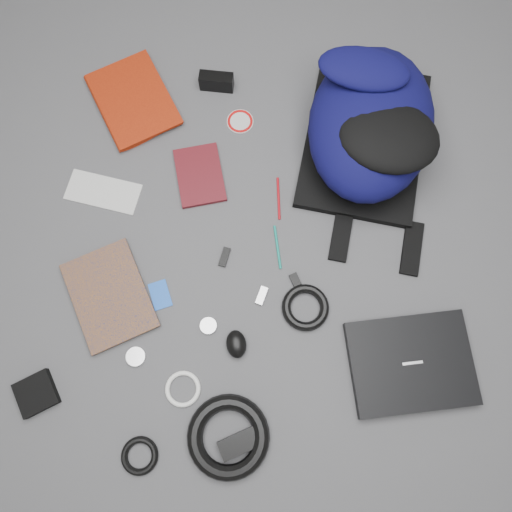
{
  "coord_description": "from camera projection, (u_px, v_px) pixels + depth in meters",
  "views": [
    {
      "loc": [
        -0.02,
        -0.35,
        1.31
      ],
      "look_at": [
        0.0,
        0.0,
        0.02
      ],
      "focal_mm": 35.0,
      "sensor_mm": 36.0,
      "label": 1
    }
  ],
  "objects": [
    {
      "name": "ground",
      "position": [
        256.0,
        258.0,
        1.36
      ],
      "size": [
        4.0,
        4.0,
        0.0
      ],
      "primitive_type": "plane",
      "color": "#4F4F51",
      "rests_on": "ground"
    },
    {
      "name": "backpack",
      "position": [
        371.0,
        123.0,
        1.34
      ],
      "size": [
        0.48,
        0.59,
        0.22
      ],
      "primitive_type": null,
      "rotation": [
        0.0,
        0.0,
        -0.26
      ],
      "color": "black",
      "rests_on": "ground"
    },
    {
      "name": "laptop",
      "position": [
        411.0,
        363.0,
        1.27
      ],
      "size": [
        0.32,
        0.26,
        0.03
      ],
      "primitive_type": "cube",
      "rotation": [
        0.0,
        0.0,
        0.05
      ],
      "color": "black",
      "rests_on": "ground"
    },
    {
      "name": "textbook_red",
      "position": [
        101.0,
        115.0,
        1.45
      ],
      "size": [
        0.29,
        0.33,
        0.03
      ],
      "primitive_type": "imported",
      "rotation": [
        0.0,
        0.0,
        0.41
      ],
      "color": "maroon",
      "rests_on": "ground"
    },
    {
      "name": "comic_book",
      "position": [
        76.0,
        310.0,
        1.31
      ],
      "size": [
        0.27,
        0.31,
        0.02
      ],
      "primitive_type": "imported",
      "rotation": [
        0.0,
        0.0,
        0.36
      ],
      "color": "#BA680D",
      "rests_on": "ground"
    },
    {
      "name": "envelope",
      "position": [
        103.0,
        192.0,
        1.41
      ],
      "size": [
        0.22,
        0.15,
        0.0
      ],
      "primitive_type": "cube",
      "rotation": [
        0.0,
        0.0,
        -0.31
      ],
      "color": "silver",
      "rests_on": "ground"
    },
    {
      "name": "dvd_case",
      "position": [
        200.0,
        175.0,
        1.41
      ],
      "size": [
        0.15,
        0.19,
        0.01
      ],
      "primitive_type": "cube",
      "rotation": [
        0.0,
        0.0,
        0.13
      ],
      "color": "#450D12",
      "rests_on": "ground"
    },
    {
      "name": "compact_camera",
      "position": [
        217.0,
        82.0,
        1.47
      ],
      "size": [
        0.1,
        0.05,
        0.06
      ],
      "primitive_type": "cube",
      "rotation": [
        0.0,
        0.0,
        -0.17
      ],
      "color": "black",
      "rests_on": "ground"
    },
    {
      "name": "sticker_disc",
      "position": [
        240.0,
        121.0,
        1.46
      ],
      "size": [
        0.09,
        0.09,
        0.0
      ],
      "primitive_type": "cylinder",
      "rotation": [
        0.0,
        0.0,
        0.12
      ],
      "color": "silver",
      "rests_on": "ground"
    },
    {
      "name": "pen_teal",
      "position": [
        277.0,
        247.0,
        1.36
      ],
      "size": [
        0.01,
        0.12,
        0.01
      ],
      "primitive_type": "cylinder",
      "rotation": [
        1.57,
        0.0,
        0.06
      ],
      "color": "#0E806F",
      "rests_on": "ground"
    },
    {
      "name": "pen_red",
      "position": [
        279.0,
        198.0,
        1.4
      ],
      "size": [
        0.01,
        0.12,
        0.01
      ],
      "primitive_type": "cylinder",
      "rotation": [
        1.57,
        0.0,
        -0.04
      ],
      "color": "#B10D16",
      "rests_on": "ground"
    },
    {
      "name": "id_badge",
      "position": [
        160.0,
        295.0,
        1.33
      ],
      "size": [
        0.07,
        0.09,
        0.0
      ],
      "primitive_type": "cube",
      "rotation": [
        0.0,
        0.0,
        0.26
      ],
      "color": "blue",
      "rests_on": "ground"
    },
    {
      "name": "usb_black",
      "position": [
        225.0,
        257.0,
        1.35
      ],
      "size": [
        0.04,
        0.06,
        0.01
      ],
      "primitive_type": "cube",
      "rotation": [
        0.0,
        0.0,
        -0.34
      ],
      "color": "black",
      "rests_on": "ground"
    },
    {
      "name": "usb_silver",
      "position": [
        262.0,
        296.0,
        1.33
      ],
      "size": [
        0.04,
        0.05,
        0.01
      ],
      "primitive_type": "cube",
      "rotation": [
        0.0,
        0.0,
        -0.42
      ],
      "color": "#A4A4A6",
      "rests_on": "ground"
    },
    {
      "name": "key_fob",
      "position": [
        295.0,
        280.0,
        1.34
      ],
      "size": [
        0.03,
        0.04,
        0.01
      ],
      "primitive_type": "cube",
      "rotation": [
        0.0,
        0.0,
        0.35
      ],
      "color": "black",
      "rests_on": "ground"
    },
    {
      "name": "mouse",
      "position": [
        236.0,
        344.0,
        1.28
      ],
      "size": [
        0.06,
        0.08,
        0.04
      ],
      "primitive_type": "ellipsoid",
      "rotation": [
        0.0,
        0.0,
        0.11
      ],
      "color": "black",
      "rests_on": "ground"
    },
    {
      "name": "headphone_left",
      "position": [
        136.0,
        357.0,
        1.28
      ],
      "size": [
        0.06,
        0.06,
        0.01
      ],
      "primitive_type": "cylinder",
      "rotation": [
        0.0,
        0.0,
        -0.28
      ],
      "color": "silver",
      "rests_on": "ground"
    },
    {
      "name": "headphone_right",
      "position": [
        208.0,
        326.0,
        1.3
      ],
      "size": [
        0.05,
        0.05,
        0.01
      ],
      "primitive_type": "cylinder",
      "rotation": [
        0.0,
        0.0,
        -0.09
      ],
      "color": "#AEAEB0",
      "rests_on": "ground"
    },
    {
      "name": "cable_coil",
      "position": [
        305.0,
        307.0,
        1.31
      ],
      "size": [
        0.14,
        0.14,
        0.02
      ],
      "primitive_type": "torus",
      "rotation": [
        0.0,
        0.0,
        -0.09
      ],
      "color": "black",
      "rests_on": "ground"
    },
    {
      "name": "power_brick",
      "position": [
        243.0,
        442.0,
        1.22
      ],
      "size": [
        0.13,
        0.09,
        0.03
      ],
      "primitive_type": "cube",
      "rotation": [
        0.0,
        0.0,
        0.35
      ],
      "color": "black",
      "rests_on": "ground"
    },
    {
      "name": "power_cord_coil",
      "position": [
        228.0,
        437.0,
        1.22
      ],
      "size": [
        0.26,
        0.26,
        0.04
      ],
      "primitive_type": "torus",
      "rotation": [
        0.0,
        0.0,
        0.35
      ],
      "color": "black",
      "rests_on": "ground"
    },
    {
      "name": "pouch",
      "position": [
        36.0,
        394.0,
        1.25
      ],
      "size": [
        0.12,
        0.12,
        0.02
      ],
      "primitive_type": "cube",
      "rotation": [
        0.0,
        0.0,
        0.41
      ],
      "color": "black",
      "rests_on": "ground"
    },
    {
      "name": "earbud_coil",
      "position": [
        140.0,
        456.0,
        1.22
      ],
      "size": [
        0.1,
        0.1,
        0.02
      ],
      "primitive_type": "torus",
      "rotation": [
        0.0,
        0.0,
        0.12
      ],
      "color": "black",
      "rests_on": "ground"
    },
    {
      "name": "white_cable_coil",
      "position": [
        183.0,
        389.0,
        1.26
      ],
      "size": [
        0.1,
        0.1,
        0.01
      ],
      "primitive_type": "torus",
      "rotation": [
        0.0,
        0.0,
        -0.09
      ],
      "color": "white",
      "rests_on": "ground"
    }
  ]
}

